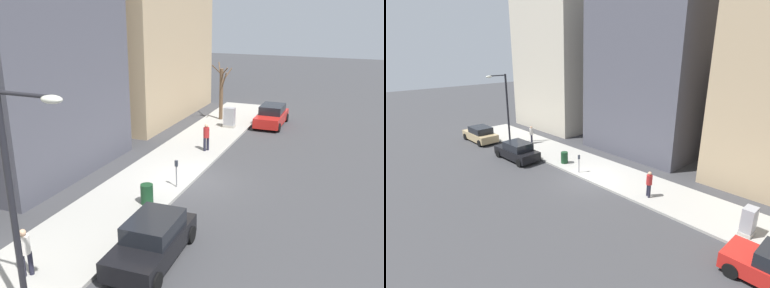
{
  "view_description": "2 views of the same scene",
  "coord_description": "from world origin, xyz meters",
  "views": [
    {
      "loc": [
        -7.4,
        18.62,
        8.45
      ],
      "look_at": [
        0.72,
        -1.38,
        1.49
      ],
      "focal_mm": 40.0,
      "sensor_mm": 36.0,
      "label": 1
    },
    {
      "loc": [
        -13.44,
        -13.63,
        8.92
      ],
      "look_at": [
        1.96,
        3.01,
        1.6
      ],
      "focal_mm": 28.0,
      "sensor_mm": 36.0,
      "label": 2
    }
  ],
  "objects": [
    {
      "name": "ground_plane",
      "position": [
        0.0,
        0.0,
        0.0
      ],
      "size": [
        120.0,
        120.0,
        0.0
      ],
      "primitive_type": "plane",
      "color": "#38383A"
    },
    {
      "name": "sidewalk",
      "position": [
        2.0,
        0.0,
        0.07
      ],
      "size": [
        4.0,
        36.0,
        0.15
      ],
      "primitive_type": "cube",
      "color": "#9E9B93",
      "rests_on": "ground"
    },
    {
      "name": "parked_car_red",
      "position": [
        -1.3,
        -12.13,
        0.74
      ],
      "size": [
        1.92,
        4.2,
        1.52
      ],
      "rotation": [
        0.0,
        0.0,
        -0.0
      ],
      "color": "red",
      "rests_on": "ground"
    },
    {
      "name": "parked_car_black",
      "position": [
        -1.21,
        7.03,
        0.74
      ],
      "size": [
        2.05,
        4.26,
        1.52
      ],
      "rotation": [
        0.0,
        0.0,
        0.03
      ],
      "color": "black",
      "rests_on": "ground"
    },
    {
      "name": "parking_meter",
      "position": [
        0.45,
        1.27,
        0.98
      ],
      "size": [
        0.14,
        0.1,
        1.35
      ],
      "color": "slate",
      "rests_on": "sidewalk"
    },
    {
      "name": "utility_box",
      "position": [
        1.3,
        -9.96,
        0.85
      ],
      "size": [
        0.83,
        0.61,
        1.43
      ],
      "color": "#A8A399",
      "rests_on": "sidewalk"
    },
    {
      "name": "streetlamp",
      "position": [
        0.28,
        11.21,
        4.02
      ],
      "size": [
        1.97,
        0.32,
        6.5
      ],
      "color": "black",
      "rests_on": "sidewalk"
    },
    {
      "name": "bare_tree",
      "position": [
        2.59,
        -11.93,
        2.29
      ],
      "size": [
        1.39,
        2.21,
        4.26
      ],
      "color": "brown",
      "rests_on": "sidewalk"
    },
    {
      "name": "trash_bin",
      "position": [
        0.9,
        3.45,
        0.6
      ],
      "size": [
        0.56,
        0.56,
        0.9
      ],
      "primitive_type": "cylinder",
      "color": "#14381E",
      "rests_on": "sidewalk"
    },
    {
      "name": "pedestrian_near_meter",
      "position": [
        1.02,
        -4.4,
        1.09
      ],
      "size": [
        0.36,
        0.36,
        1.66
      ],
      "rotation": [
        0.0,
        0.0,
        4.15
      ],
      "color": "#1E1E2D",
      "rests_on": "sidewalk"
    },
    {
      "name": "pedestrian_midblock",
      "position": [
        2.0,
        9.61,
        1.09
      ],
      "size": [
        0.36,
        0.36,
        1.66
      ],
      "rotation": [
        0.0,
        0.0,
        4.03
      ],
      "color": "#1E1E2D",
      "rests_on": "sidewalk"
    },
    {
      "name": "office_block_center",
      "position": [
        10.2,
        1.44,
        7.18
      ],
      "size": [
        9.4,
        9.4,
        14.36
      ],
      "primitive_type": "cube",
      "color": "#4C4C56",
      "rests_on": "ground"
    }
  ]
}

